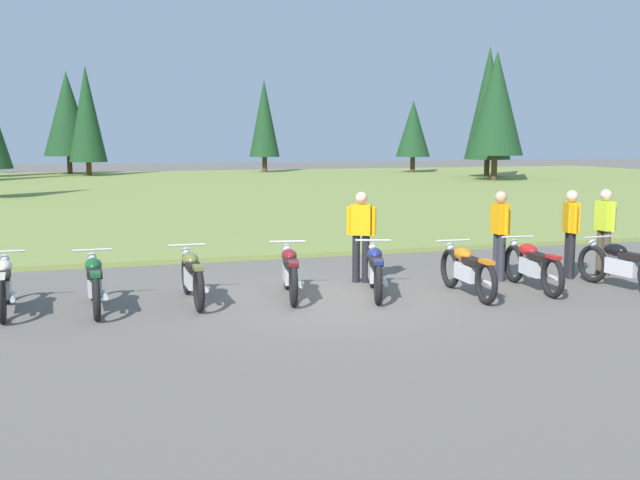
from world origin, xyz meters
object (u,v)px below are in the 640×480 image
(motorcycle_british_green, at_px, (95,282))
(rider_near_row_end, at_px, (571,228))
(motorcycle_navy, at_px, (375,270))
(rider_with_back_turned, at_px, (361,231))
(motorcycle_black, at_px, (622,265))
(rider_checking_bike, at_px, (500,230))
(motorcycle_cream, at_px, (4,285))
(rider_in_hivis_vest, at_px, (605,227))
(motorcycle_red, at_px, (532,265))
(motorcycle_olive, at_px, (192,276))
(motorcycle_maroon, at_px, (290,271))
(motorcycle_orange, at_px, (467,270))

(motorcycle_british_green, distance_m, rider_near_row_end, 8.66)
(motorcycle_navy, bearing_deg, rider_with_back_turned, 81.37)
(motorcycle_black, bearing_deg, motorcycle_navy, 169.21)
(motorcycle_british_green, bearing_deg, rider_checking_bike, 2.46)
(motorcycle_black, bearing_deg, motorcycle_cream, 172.61)
(motorcycle_cream, xyz_separation_m, rider_checking_bike, (8.54, 0.07, 0.51))
(motorcycle_british_green, height_order, rider_in_hivis_vest, rider_in_hivis_vest)
(motorcycle_red, xyz_separation_m, rider_near_row_end, (1.31, 0.76, 0.51))
(motorcycle_olive, bearing_deg, motorcycle_black, -9.21)
(motorcycle_cream, distance_m, motorcycle_maroon, 4.44)
(rider_checking_bike, bearing_deg, rider_near_row_end, -7.09)
(motorcycle_black, relative_size, rider_with_back_turned, 1.26)
(motorcycle_red, bearing_deg, motorcycle_navy, 172.51)
(motorcycle_maroon, distance_m, rider_in_hivis_vest, 6.33)
(motorcycle_black, distance_m, rider_with_back_turned, 4.61)
(motorcycle_maroon, height_order, motorcycle_black, same)
(motorcycle_orange, relative_size, rider_with_back_turned, 1.26)
(motorcycle_olive, relative_size, motorcycle_orange, 1.00)
(rider_near_row_end, bearing_deg, rider_in_hivis_vest, 2.04)
(rider_checking_bike, relative_size, rider_in_hivis_vest, 1.00)
(motorcycle_british_green, xyz_separation_m, rider_near_row_end, (8.64, 0.13, 0.51))
(rider_with_back_turned, bearing_deg, motorcycle_orange, -51.28)
(rider_with_back_turned, bearing_deg, motorcycle_navy, -98.63)
(motorcycle_olive, height_order, motorcycle_navy, same)
(motorcycle_navy, height_order, motorcycle_black, same)
(motorcycle_olive, xyz_separation_m, motorcycle_black, (7.33, -1.19, 0.00))
(motorcycle_red, height_order, rider_near_row_end, rider_near_row_end)
(motorcycle_british_green, relative_size, motorcycle_navy, 1.04)
(motorcycle_maroon, distance_m, rider_near_row_end, 5.55)
(motorcycle_cream, distance_m, motorcycle_british_green, 1.34)
(motorcycle_olive, height_order, rider_near_row_end, rider_near_row_end)
(motorcycle_olive, distance_m, rider_checking_bike, 5.75)
(motorcycle_maroon, xyz_separation_m, rider_near_row_end, (5.52, 0.11, 0.51))
(motorcycle_olive, relative_size, motorcycle_maroon, 1.01)
(motorcycle_cream, height_order, motorcycle_red, same)
(rider_near_row_end, height_order, rider_with_back_turned, same)
(rider_in_hivis_vest, bearing_deg, motorcycle_red, -159.33)
(motorcycle_navy, relative_size, rider_checking_bike, 1.22)
(motorcycle_navy, distance_m, rider_in_hivis_vest, 4.94)
(motorcycle_navy, relative_size, rider_in_hivis_vest, 1.22)
(motorcycle_british_green, bearing_deg, rider_with_back_turned, 10.77)
(motorcycle_red, bearing_deg, rider_near_row_end, 30.13)
(motorcycle_cream, distance_m, rider_checking_bike, 8.56)
(motorcycle_olive, bearing_deg, motorcycle_british_green, -175.91)
(motorcycle_navy, xyz_separation_m, rider_near_row_end, (4.11, 0.39, 0.51))
(motorcycle_maroon, distance_m, motorcycle_black, 5.83)
(motorcycle_cream, bearing_deg, motorcycle_maroon, -2.80)
(motorcycle_olive, distance_m, rider_near_row_end, 7.15)
(rider_checking_bike, height_order, rider_in_hivis_vest, same)
(motorcycle_cream, xyz_separation_m, rider_with_back_turned, (6.02, 0.66, 0.51))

